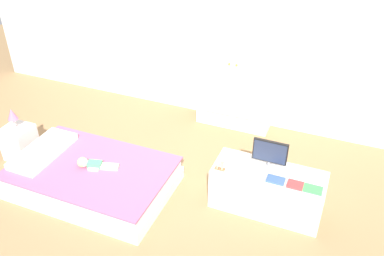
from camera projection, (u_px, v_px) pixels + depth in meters
ground_plane at (160, 191)px, 3.93m from camera, size 10.00×10.00×0.02m
back_wall at (219, 6)px, 4.41m from camera, size 6.40×0.05×2.70m
bed at (93, 177)px, 3.90m from camera, size 1.49×0.96×0.25m
pillow at (43, 151)px, 3.99m from camera, size 0.32×0.69×0.06m
doll at (90, 164)px, 3.81m from camera, size 0.39×0.18×0.10m
nightstand at (20, 142)px, 4.29m from camera, size 0.28×0.28×0.36m
table_lamp at (12, 115)px, 4.11m from camera, size 0.10×0.10×0.22m
wardrobe at (237, 59)px, 4.46m from camera, size 0.86×0.28×1.68m
tv_stand at (267, 190)px, 3.63m from camera, size 0.97×0.40×0.40m
tv_monitor at (270, 153)px, 3.50m from camera, size 0.30×0.10×0.27m
rocking_horse_toy at (221, 165)px, 3.52m from camera, size 0.09×0.04×0.11m
book_blue at (276, 180)px, 3.42m from camera, size 0.15×0.10×0.02m
book_red at (295, 185)px, 3.37m from camera, size 0.13×0.11×0.02m
book_green at (313, 189)px, 3.32m from camera, size 0.15×0.10×0.02m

